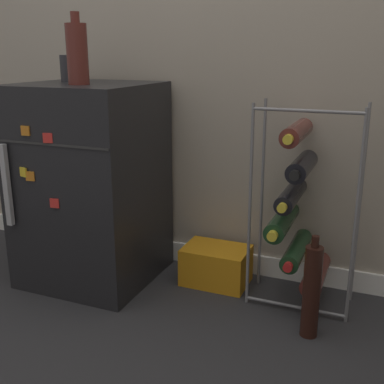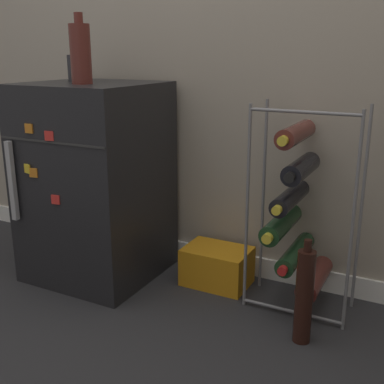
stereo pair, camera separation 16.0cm
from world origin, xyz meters
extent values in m
plane|color=#28282B|center=(0.00, 0.00, 0.00)|extent=(14.00, 14.00, 0.00)
cube|color=white|center=(0.00, 0.58, 0.04)|extent=(6.99, 0.01, 0.09)
cube|color=black|center=(-0.54, 0.31, 0.42)|extent=(0.52, 0.50, 0.83)
cube|color=#2D2D2D|center=(-0.54, 0.05, 0.63)|extent=(0.51, 0.00, 0.01)
cube|color=#9E9EA3|center=(-0.75, 0.04, 0.46)|extent=(0.02, 0.02, 0.32)
cube|color=yellow|center=(-0.67, 0.05, 0.52)|extent=(0.04, 0.01, 0.04)
cube|color=orange|center=(-0.64, 0.05, 0.50)|extent=(0.04, 0.01, 0.04)
cube|color=red|center=(-0.54, 0.05, 0.41)|extent=(0.04, 0.01, 0.04)
cube|color=orange|center=(-0.64, 0.05, 0.68)|extent=(0.04, 0.01, 0.04)
cube|color=red|center=(-0.54, 0.05, 0.65)|extent=(0.04, 0.02, 0.04)
cylinder|color=slate|center=(0.14, 0.32, 0.39)|extent=(0.01, 0.01, 0.78)
cylinder|color=slate|center=(0.52, 0.32, 0.39)|extent=(0.01, 0.01, 0.78)
cylinder|color=slate|center=(0.14, 0.50, 0.39)|extent=(0.01, 0.01, 0.78)
cylinder|color=slate|center=(0.52, 0.50, 0.39)|extent=(0.01, 0.01, 0.78)
cylinder|color=slate|center=(0.33, 0.32, 0.02)|extent=(0.38, 0.01, 0.01)
cylinder|color=slate|center=(0.33, 0.32, 0.76)|extent=(0.38, 0.01, 0.01)
cylinder|color=#56231E|center=(0.39, 0.41, 0.13)|extent=(0.08, 0.27, 0.08)
cylinder|color=red|center=(0.39, 0.26, 0.13)|extent=(0.04, 0.02, 0.04)
cylinder|color=#19381E|center=(0.31, 0.41, 0.21)|extent=(0.07, 0.31, 0.07)
cylinder|color=red|center=(0.31, 0.25, 0.21)|extent=(0.03, 0.02, 0.03)
cylinder|color=#19381E|center=(0.25, 0.41, 0.32)|extent=(0.08, 0.30, 0.08)
cylinder|color=gold|center=(0.25, 0.25, 0.32)|extent=(0.04, 0.02, 0.04)
cylinder|color=black|center=(0.28, 0.41, 0.43)|extent=(0.07, 0.30, 0.07)
cylinder|color=gold|center=(0.28, 0.25, 0.43)|extent=(0.03, 0.02, 0.03)
cylinder|color=black|center=(0.31, 0.41, 0.55)|extent=(0.07, 0.27, 0.07)
cylinder|color=black|center=(0.31, 0.26, 0.55)|extent=(0.04, 0.02, 0.04)
cylinder|color=#56231E|center=(0.29, 0.41, 0.67)|extent=(0.07, 0.29, 0.07)
cylinder|color=gold|center=(0.29, 0.25, 0.67)|extent=(0.03, 0.02, 0.03)
cube|color=orange|center=(-0.03, 0.44, 0.08)|extent=(0.27, 0.19, 0.16)
cylinder|color=#28282D|center=(-0.64, 0.36, 0.89)|extent=(0.09, 0.09, 0.11)
cylinder|color=#56231E|center=(-0.51, 0.22, 0.94)|extent=(0.08, 0.08, 0.22)
cylinder|color=#56231E|center=(-0.51, 0.22, 1.08)|extent=(0.03, 0.03, 0.04)
cylinder|color=black|center=(0.41, 0.18, 0.17)|extent=(0.06, 0.06, 0.33)
cylinder|color=black|center=(0.41, 0.18, 0.35)|extent=(0.03, 0.03, 0.04)
camera|label=1|loc=(0.60, -1.34, 0.96)|focal=45.00mm
camera|label=2|loc=(0.74, -1.27, 0.96)|focal=45.00mm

